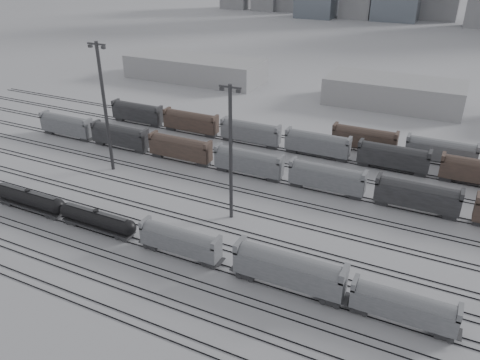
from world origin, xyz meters
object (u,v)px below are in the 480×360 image
at_px(hopper_car_a, 180,240).
at_px(hopper_car_b, 289,268).
at_px(light_mast_c, 231,151).
at_px(tank_car_a, 29,199).
at_px(tank_car_b, 97,219).
at_px(hopper_car_c, 404,306).

xyz_separation_m(hopper_car_a, hopper_car_b, (18.00, -0.00, 0.56)).
relative_size(hopper_car_b, light_mast_c, 0.66).
bearing_deg(light_mast_c, tank_car_a, -157.88).
bearing_deg(hopper_car_a, light_mast_c, 82.70).
distance_m(tank_car_a, light_mast_c, 38.66).
height_order(hopper_car_a, light_mast_c, light_mast_c).
distance_m(tank_car_b, hopper_car_b, 34.72).
bearing_deg(tank_car_a, hopper_car_b, -0.00).
bearing_deg(hopper_car_c, tank_car_a, 180.00).
bearing_deg(hopper_car_c, hopper_car_a, 180.00).
distance_m(hopper_car_a, hopper_car_c, 33.60).
bearing_deg(tank_car_b, tank_car_a, 180.00).
bearing_deg(light_mast_c, hopper_car_b, -40.84).
relative_size(tank_car_a, hopper_car_a, 1.23).
height_order(tank_car_a, light_mast_c, light_mast_c).
xyz_separation_m(tank_car_b, hopper_car_b, (34.70, -0.00, 1.29)).
bearing_deg(tank_car_a, hopper_car_a, 0.00).
bearing_deg(tank_car_a, tank_car_b, 0.00).
relative_size(tank_car_a, hopper_car_b, 1.03).
height_order(hopper_car_a, hopper_car_c, hopper_car_a).
xyz_separation_m(hopper_car_b, light_mast_c, (-16.20, 14.00, 9.41)).
bearing_deg(tank_car_a, light_mast_c, 22.12).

